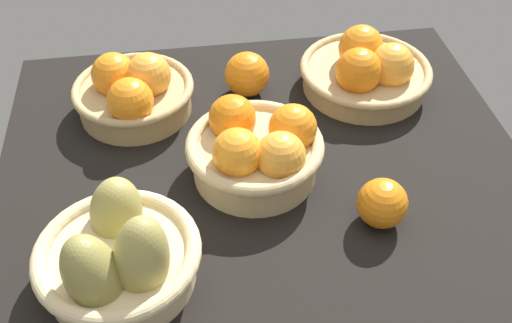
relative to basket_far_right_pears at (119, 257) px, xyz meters
The scene contains 7 objects.
market_tray 29.75cm from the basket_far_right_pears, 138.60° to the right, with size 84.00×72.00×3.00cm, color black.
basket_far_right_pears is the anchor object (origin of this frame).
basket_near_right 35.63cm from the basket_far_right_pears, 92.85° to the right, with size 20.85×20.85×11.10cm.
basket_near_left 56.53cm from the basket_far_right_pears, 139.97° to the right, with size 23.82×23.82×11.28cm.
basket_center 26.73cm from the basket_far_right_pears, 139.78° to the right, with size 21.10×21.10×11.33cm.
loose_orange_front_gap 44.09cm from the basket_far_right_pears, 119.37° to the right, with size 8.06×8.06×8.06cm, color orange.
loose_orange_back_gap 36.85cm from the basket_far_right_pears, behind, with size 7.26×7.26×7.26cm, color orange.
Camera 1 is at (11.46, 68.35, 68.74)cm, focal length 41.93 mm.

